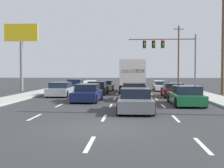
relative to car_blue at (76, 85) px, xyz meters
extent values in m
plane|color=#333335|center=(5.12, 2.29, -0.60)|extent=(140.00, 140.00, 0.00)
cube|color=#B2AFA8|center=(13.21, -2.71, -0.53)|extent=(2.27, 80.00, 0.14)
cube|color=#B2AFA8|center=(-2.96, -2.71, -0.53)|extent=(2.27, 80.00, 0.14)
cube|color=silver|center=(1.72, -20.16, -0.60)|extent=(0.14, 2.00, 0.01)
cube|color=silver|center=(1.72, -15.16, -0.60)|extent=(0.14, 2.00, 0.01)
cube|color=silver|center=(1.72, -10.16, -0.60)|extent=(0.14, 2.00, 0.01)
cube|color=silver|center=(1.72, -5.16, -0.60)|extent=(0.14, 2.00, 0.01)
cube|color=silver|center=(1.72, -0.16, -0.60)|extent=(0.14, 2.00, 0.01)
cube|color=silver|center=(1.72, 4.84, -0.60)|extent=(0.14, 2.00, 0.01)
cube|color=silver|center=(1.72, 9.84, -0.60)|extent=(0.14, 2.00, 0.01)
cube|color=silver|center=(1.72, 14.84, -0.60)|extent=(0.14, 2.00, 0.01)
cube|color=silver|center=(1.72, 19.84, -0.60)|extent=(0.14, 2.00, 0.01)
cube|color=silver|center=(1.72, 24.84, -0.60)|extent=(0.14, 2.00, 0.01)
cube|color=silver|center=(5.12, -25.16, -0.60)|extent=(0.14, 2.00, 0.01)
cube|color=silver|center=(5.12, -20.16, -0.60)|extent=(0.14, 2.00, 0.01)
cube|color=silver|center=(5.12, -15.16, -0.60)|extent=(0.14, 2.00, 0.01)
cube|color=silver|center=(5.12, -10.16, -0.60)|extent=(0.14, 2.00, 0.01)
cube|color=silver|center=(5.12, -5.16, -0.60)|extent=(0.14, 2.00, 0.01)
cube|color=silver|center=(5.12, -0.16, -0.60)|extent=(0.14, 2.00, 0.01)
cube|color=silver|center=(5.12, 4.84, -0.60)|extent=(0.14, 2.00, 0.01)
cube|color=silver|center=(5.12, 9.84, -0.60)|extent=(0.14, 2.00, 0.01)
cube|color=silver|center=(5.12, 14.84, -0.60)|extent=(0.14, 2.00, 0.01)
cube|color=silver|center=(5.12, 19.84, -0.60)|extent=(0.14, 2.00, 0.01)
cube|color=silver|center=(5.12, 24.84, -0.60)|extent=(0.14, 2.00, 0.01)
cube|color=silver|center=(8.52, -25.16, -0.60)|extent=(0.14, 2.00, 0.01)
cube|color=silver|center=(8.52, -20.16, -0.60)|extent=(0.14, 2.00, 0.01)
cube|color=silver|center=(8.52, -15.16, -0.60)|extent=(0.14, 2.00, 0.01)
cube|color=silver|center=(8.52, -10.16, -0.60)|extent=(0.14, 2.00, 0.01)
cube|color=silver|center=(8.52, -5.16, -0.60)|extent=(0.14, 2.00, 0.01)
cube|color=silver|center=(8.52, -0.16, -0.60)|extent=(0.14, 2.00, 0.01)
cube|color=silver|center=(8.52, 4.84, -0.60)|extent=(0.14, 2.00, 0.01)
cube|color=silver|center=(8.52, 9.84, -0.60)|extent=(0.14, 2.00, 0.01)
cube|color=silver|center=(8.52, 14.84, -0.60)|extent=(0.14, 2.00, 0.01)
cube|color=silver|center=(8.52, 19.84, -0.60)|extent=(0.14, 2.00, 0.01)
cube|color=silver|center=(8.52, 24.84, -0.60)|extent=(0.14, 2.00, 0.01)
cube|color=#1E389E|center=(0.00, 0.08, -0.13)|extent=(1.78, 4.57, 0.67)
cube|color=#192333|center=(0.00, -0.27, 0.47)|extent=(1.54, 2.07, 0.53)
cylinder|color=black|center=(-0.76, 1.81, -0.28)|extent=(0.23, 0.64, 0.64)
cylinder|color=black|center=(0.82, 1.78, -0.28)|extent=(0.23, 0.64, 0.64)
cylinder|color=black|center=(-0.82, -1.63, -0.28)|extent=(0.23, 0.64, 0.64)
cylinder|color=black|center=(0.76, -1.66, -0.28)|extent=(0.23, 0.64, 0.64)
cube|color=#B7BABF|center=(0.11, -7.91, -0.15)|extent=(1.87, 4.48, 0.64)
cube|color=#192333|center=(0.11, -8.17, 0.42)|extent=(1.64, 2.21, 0.50)
cylinder|color=black|center=(-0.76, -6.23, -0.28)|extent=(0.22, 0.64, 0.64)
cylinder|color=black|center=(0.97, -6.22, -0.28)|extent=(0.22, 0.64, 0.64)
cylinder|color=black|center=(-0.74, -9.59, -0.28)|extent=(0.22, 0.64, 0.64)
cylinder|color=black|center=(0.98, -9.59, -0.28)|extent=(0.22, 0.64, 0.64)
cube|color=tan|center=(3.53, 0.32, -0.18)|extent=(1.71, 4.01, 0.58)
cube|color=#192333|center=(3.53, 0.14, 0.36)|extent=(1.50, 1.98, 0.49)
cylinder|color=black|center=(2.74, 1.77, -0.28)|extent=(0.22, 0.64, 0.64)
cylinder|color=black|center=(4.32, 1.77, -0.28)|extent=(0.22, 0.64, 0.64)
cylinder|color=black|center=(2.74, -1.13, -0.28)|extent=(0.22, 0.64, 0.64)
cylinder|color=black|center=(4.33, -1.13, -0.28)|extent=(0.22, 0.64, 0.64)
cube|color=black|center=(3.21, -5.83, -0.13)|extent=(1.83, 4.23, 0.66)
cube|color=#192333|center=(3.21, -6.06, 0.43)|extent=(1.59, 2.20, 0.48)
cylinder|color=black|center=(2.40, -4.27, -0.28)|extent=(0.23, 0.64, 0.64)
cylinder|color=black|center=(4.06, -4.29, -0.28)|extent=(0.23, 0.64, 0.64)
cylinder|color=black|center=(2.37, -7.37, -0.28)|extent=(0.23, 0.64, 0.64)
cylinder|color=black|center=(4.02, -7.39, -0.28)|extent=(0.23, 0.64, 0.64)
cube|color=#141E4C|center=(3.19, -12.41, -0.15)|extent=(1.90, 4.43, 0.62)
cube|color=#192333|center=(3.19, -12.40, 0.43)|extent=(1.63, 2.14, 0.54)
cylinder|color=black|center=(2.40, -10.74, -0.28)|extent=(0.24, 0.65, 0.64)
cylinder|color=black|center=(4.07, -10.79, -0.28)|extent=(0.24, 0.65, 0.64)
cylinder|color=black|center=(2.32, -14.03, -0.28)|extent=(0.24, 0.65, 0.64)
cylinder|color=black|center=(3.99, -14.07, -0.28)|extent=(0.24, 0.65, 0.64)
cube|color=white|center=(6.65, -3.96, 1.55)|extent=(2.47, 6.96, 2.41)
cube|color=red|center=(6.63, -7.41, 1.67)|extent=(2.17, 0.06, 0.36)
cube|color=yellow|center=(6.69, 0.49, 0.76)|extent=(2.33, 1.97, 2.12)
cylinder|color=black|center=(5.54, 0.50, -0.12)|extent=(0.31, 0.96, 0.96)
cylinder|color=black|center=(7.85, 0.48, -0.12)|extent=(0.31, 0.96, 0.96)
cylinder|color=black|center=(5.49, -5.34, -0.12)|extent=(0.31, 0.96, 0.96)
cylinder|color=black|center=(7.80, -5.35, -0.12)|extent=(0.31, 0.96, 0.96)
cube|color=orange|center=(6.71, -11.25, -0.12)|extent=(1.95, 4.17, 0.69)
cube|color=#192333|center=(6.70, -11.48, 0.48)|extent=(1.68, 1.88, 0.51)
cylinder|color=black|center=(5.87, -9.71, -0.28)|extent=(0.23, 0.64, 0.64)
cylinder|color=black|center=(7.61, -9.75, -0.28)|extent=(0.23, 0.64, 0.64)
cylinder|color=black|center=(5.80, -12.74, -0.28)|extent=(0.23, 0.64, 0.64)
cylinder|color=black|center=(7.54, -12.78, -0.28)|extent=(0.23, 0.64, 0.64)
cube|color=slate|center=(6.66, -17.78, -0.15)|extent=(1.83, 4.32, 0.63)
cube|color=#192333|center=(6.66, -17.71, 0.43)|extent=(1.61, 1.95, 0.52)
cylinder|color=black|center=(5.81, -16.17, -0.28)|extent=(0.22, 0.64, 0.64)
cylinder|color=black|center=(7.52, -16.17, -0.28)|extent=(0.22, 0.64, 0.64)
cylinder|color=black|center=(5.81, -19.39, -0.28)|extent=(0.22, 0.64, 0.64)
cylinder|color=black|center=(7.52, -19.39, -0.28)|extent=(0.22, 0.64, 0.64)
cube|color=white|center=(10.16, 0.19, -0.18)|extent=(1.95, 4.55, 0.56)
cube|color=#192333|center=(10.16, 0.14, 0.30)|extent=(1.67, 2.25, 0.41)
cylinder|color=black|center=(9.34, 1.92, -0.28)|extent=(0.24, 0.65, 0.64)
cylinder|color=black|center=(11.06, 1.87, -0.28)|extent=(0.24, 0.65, 0.64)
cylinder|color=black|center=(9.26, -1.49, -0.28)|extent=(0.24, 0.65, 0.64)
cylinder|color=black|center=(10.97, -1.53, -0.28)|extent=(0.24, 0.65, 0.64)
cube|color=maroon|center=(10.22, -8.04, -0.15)|extent=(1.87, 4.48, 0.63)
cube|color=#192333|center=(10.22, -8.05, 0.39)|extent=(1.61, 2.17, 0.45)
cylinder|color=black|center=(9.42, -6.35, -0.28)|extent=(0.23, 0.64, 0.64)
cylinder|color=black|center=(11.09, -6.38, -0.28)|extent=(0.23, 0.64, 0.64)
cylinder|color=black|center=(9.36, -9.70, -0.28)|extent=(0.23, 0.64, 0.64)
cylinder|color=black|center=(11.02, -9.73, -0.28)|extent=(0.23, 0.64, 0.64)
cube|color=#196B38|center=(10.09, -14.33, -0.16)|extent=(1.83, 4.57, 0.61)
cube|color=#192333|center=(10.09, -14.62, 0.42)|extent=(1.61, 2.36, 0.54)
cylinder|color=black|center=(9.23, -12.59, -0.28)|extent=(0.22, 0.64, 0.64)
cylinder|color=black|center=(10.94, -12.60, -0.28)|extent=(0.22, 0.64, 0.64)
cylinder|color=black|center=(9.23, -16.06, -0.28)|extent=(0.22, 0.64, 0.64)
cylinder|color=black|center=(10.94, -16.06, -0.28)|extent=(0.22, 0.64, 0.64)
cylinder|color=#595B56|center=(14.81, 3.90, 2.91)|extent=(0.20, 0.20, 7.03)
cylinder|color=#595B56|center=(10.52, 3.90, 5.81)|extent=(8.58, 0.14, 0.14)
cube|color=black|center=(10.63, 3.90, 5.16)|extent=(0.40, 0.56, 0.95)
sphere|color=red|center=(10.63, 3.59, 5.46)|extent=(0.20, 0.20, 0.20)
sphere|color=orange|center=(10.63, 3.59, 5.16)|extent=(0.20, 0.20, 0.20)
sphere|color=green|center=(10.63, 3.59, 4.86)|extent=(0.20, 0.20, 0.20)
cube|color=black|center=(9.45, 3.90, 5.16)|extent=(0.40, 0.56, 0.95)
sphere|color=red|center=(9.45, 3.59, 5.46)|extent=(0.20, 0.20, 0.20)
sphere|color=orange|center=(9.45, 3.59, 5.16)|extent=(0.20, 0.20, 0.20)
sphere|color=green|center=(9.45, 3.59, 4.86)|extent=(0.20, 0.20, 0.20)
cube|color=black|center=(8.27, 3.90, 5.16)|extent=(0.40, 0.56, 0.95)
sphere|color=red|center=(8.27, 3.59, 5.46)|extent=(0.20, 0.20, 0.20)
sphere|color=orange|center=(8.27, 3.59, 5.16)|extent=(0.20, 0.20, 0.20)
sphere|color=green|center=(8.27, 3.59, 4.86)|extent=(0.20, 0.20, 0.20)
cylinder|color=brown|center=(15.44, -5.00, 4.59)|extent=(0.28, 0.28, 10.38)
cylinder|color=brown|center=(15.19, 18.93, 4.63)|extent=(0.28, 0.28, 10.48)
cube|color=brown|center=(15.19, 18.93, 9.27)|extent=(1.80, 0.12, 0.12)
cylinder|color=slate|center=(-5.98, -1.53, 2.25)|extent=(0.36, 0.36, 5.70)
cube|color=yellow|center=(-5.98, -1.53, 6.08)|extent=(3.86, 0.20, 1.96)
camera|label=1|loc=(6.32, -33.87, 1.61)|focal=46.31mm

